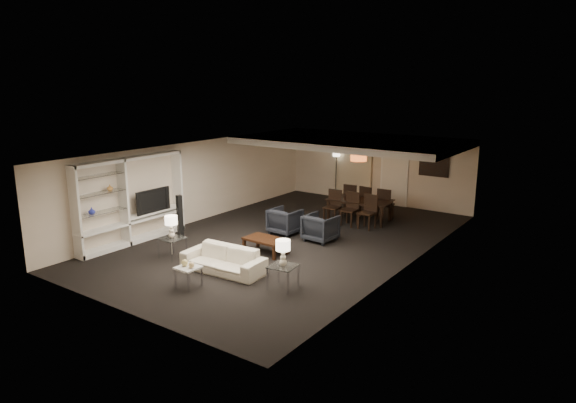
% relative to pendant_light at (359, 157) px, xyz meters
% --- Properties ---
extents(floor, '(11.00, 11.00, 0.00)m').
position_rel_pendant_light_xyz_m(floor, '(-0.30, -3.50, -1.92)').
color(floor, black).
rests_on(floor, ground).
extents(ceiling, '(7.00, 11.00, 0.02)m').
position_rel_pendant_light_xyz_m(ceiling, '(-0.30, -3.50, 0.58)').
color(ceiling, silver).
rests_on(ceiling, ground).
extents(wall_back, '(7.00, 0.02, 2.50)m').
position_rel_pendant_light_xyz_m(wall_back, '(-0.30, 2.00, -0.67)').
color(wall_back, beige).
rests_on(wall_back, ground).
extents(wall_front, '(7.00, 0.02, 2.50)m').
position_rel_pendant_light_xyz_m(wall_front, '(-0.30, -9.00, -0.67)').
color(wall_front, beige).
rests_on(wall_front, ground).
extents(wall_left, '(0.02, 11.00, 2.50)m').
position_rel_pendant_light_xyz_m(wall_left, '(-3.80, -3.50, -0.67)').
color(wall_left, beige).
rests_on(wall_left, ground).
extents(wall_right, '(0.02, 11.00, 2.50)m').
position_rel_pendant_light_xyz_m(wall_right, '(3.20, -3.50, -0.67)').
color(wall_right, beige).
rests_on(wall_right, ground).
extents(ceiling_soffit, '(7.00, 4.00, 0.20)m').
position_rel_pendant_light_xyz_m(ceiling_soffit, '(-0.30, 0.00, 0.48)').
color(ceiling_soffit, silver).
rests_on(ceiling_soffit, ceiling).
extents(curtains, '(1.50, 0.12, 2.40)m').
position_rel_pendant_light_xyz_m(curtains, '(-1.20, 1.92, -0.72)').
color(curtains, beige).
rests_on(curtains, wall_back).
extents(door, '(0.90, 0.05, 2.10)m').
position_rel_pendant_light_xyz_m(door, '(0.40, 1.97, -0.87)').
color(door, silver).
rests_on(door, wall_back).
extents(painting, '(0.95, 0.04, 0.65)m').
position_rel_pendant_light_xyz_m(painting, '(1.80, 1.96, -0.37)').
color(painting, '#142D38').
rests_on(painting, wall_back).
extents(media_unit, '(0.38, 3.40, 2.35)m').
position_rel_pendant_light_xyz_m(media_unit, '(-3.61, -6.10, -0.74)').
color(media_unit, white).
rests_on(media_unit, wall_left).
extents(pendant_light, '(0.52, 0.52, 0.24)m').
position_rel_pendant_light_xyz_m(pendant_light, '(0.00, 0.00, 0.00)').
color(pendant_light, '#D8591E').
rests_on(pendant_light, ceiling_soffit).
extents(sofa, '(2.04, 0.90, 0.58)m').
position_rel_pendant_light_xyz_m(sofa, '(-0.13, -6.33, -1.63)').
color(sofa, beige).
rests_on(sofa, floor).
extents(coffee_table, '(1.12, 0.69, 0.39)m').
position_rel_pendant_light_xyz_m(coffee_table, '(-0.13, -4.73, -1.72)').
color(coffee_table, black).
rests_on(coffee_table, floor).
extents(armchair_left, '(0.82, 0.84, 0.74)m').
position_rel_pendant_light_xyz_m(armchair_left, '(-0.73, -3.03, -1.55)').
color(armchair_left, black).
rests_on(armchair_left, floor).
extents(armchair_right, '(0.84, 0.87, 0.74)m').
position_rel_pendant_light_xyz_m(armchair_right, '(0.47, -3.03, -1.55)').
color(armchair_right, black).
rests_on(armchair_right, floor).
extents(side_table_left, '(0.56, 0.56, 0.51)m').
position_rel_pendant_light_xyz_m(side_table_left, '(-1.83, -6.33, -1.66)').
color(side_table_left, silver).
rests_on(side_table_left, floor).
extents(side_table_right, '(0.61, 0.61, 0.51)m').
position_rel_pendant_light_xyz_m(side_table_right, '(1.57, -6.33, -1.66)').
color(side_table_right, silver).
rests_on(side_table_right, floor).
extents(table_lamp_left, '(0.34, 0.34, 0.57)m').
position_rel_pendant_light_xyz_m(table_lamp_left, '(-1.83, -6.33, -1.13)').
color(table_lamp_left, beige).
rests_on(table_lamp_left, side_table_left).
extents(table_lamp_right, '(0.34, 0.34, 0.57)m').
position_rel_pendant_light_xyz_m(table_lamp_right, '(1.57, -6.33, -1.13)').
color(table_lamp_right, beige).
rests_on(table_lamp_right, side_table_right).
extents(marble_table, '(0.46, 0.46, 0.46)m').
position_rel_pendant_light_xyz_m(marble_table, '(-0.13, -7.43, -1.69)').
color(marble_table, white).
rests_on(marble_table, floor).
extents(gold_gourd_a, '(0.15, 0.15, 0.15)m').
position_rel_pendant_light_xyz_m(gold_gourd_a, '(-0.23, -7.43, -1.39)').
color(gold_gourd_a, tan).
rests_on(gold_gourd_a, marble_table).
extents(gold_gourd_b, '(0.13, 0.13, 0.13)m').
position_rel_pendant_light_xyz_m(gold_gourd_b, '(-0.03, -7.43, -1.40)').
color(gold_gourd_b, tan).
rests_on(gold_gourd_b, marble_table).
extents(television, '(1.13, 0.15, 0.65)m').
position_rel_pendant_light_xyz_m(television, '(-3.58, -5.49, -0.84)').
color(television, black).
rests_on(television, media_unit).
extents(vase_blue, '(0.17, 0.17, 0.18)m').
position_rel_pendant_light_xyz_m(vase_blue, '(-3.61, -7.32, -0.77)').
color(vase_blue, '#2934B5').
rests_on(vase_blue, media_unit).
extents(vase_amber, '(0.15, 0.15, 0.16)m').
position_rel_pendant_light_xyz_m(vase_amber, '(-3.61, -6.74, -0.28)').
color(vase_amber, '#CB8C43').
rests_on(vase_amber, media_unit).
extents(floor_speaker, '(0.16, 0.16, 1.22)m').
position_rel_pendant_light_xyz_m(floor_speaker, '(-2.92, -5.04, -1.31)').
color(floor_speaker, black).
rests_on(floor_speaker, floor).
extents(dining_table, '(2.04, 1.27, 0.69)m').
position_rel_pendant_light_xyz_m(dining_table, '(0.38, -0.59, -1.58)').
color(dining_table, black).
rests_on(dining_table, floor).
extents(chair_nl, '(0.51, 0.51, 1.02)m').
position_rel_pendant_light_xyz_m(chair_nl, '(-0.22, -1.24, -1.41)').
color(chair_nl, black).
rests_on(chair_nl, floor).
extents(chair_nm, '(0.48, 0.48, 1.02)m').
position_rel_pendant_light_xyz_m(chair_nm, '(0.38, -1.24, -1.41)').
color(chair_nm, black).
rests_on(chair_nm, floor).
extents(chair_nr, '(0.49, 0.49, 1.02)m').
position_rel_pendant_light_xyz_m(chair_nr, '(0.98, -1.24, -1.41)').
color(chair_nr, black).
rests_on(chair_nr, floor).
extents(chair_fl, '(0.51, 0.51, 1.02)m').
position_rel_pendant_light_xyz_m(chair_fl, '(-0.22, 0.06, -1.41)').
color(chair_fl, black).
rests_on(chair_fl, floor).
extents(chair_fm, '(0.53, 0.53, 1.02)m').
position_rel_pendant_light_xyz_m(chair_fm, '(0.38, 0.06, -1.41)').
color(chair_fm, black).
rests_on(chair_fm, floor).
extents(chair_fr, '(0.51, 0.51, 1.02)m').
position_rel_pendant_light_xyz_m(chair_fr, '(0.98, 0.06, -1.41)').
color(chair_fr, black).
rests_on(chair_fr, floor).
extents(floor_lamp, '(0.33, 0.33, 1.84)m').
position_rel_pendant_light_xyz_m(floor_lamp, '(-1.79, 1.70, -1.00)').
color(floor_lamp, black).
rests_on(floor_lamp, floor).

